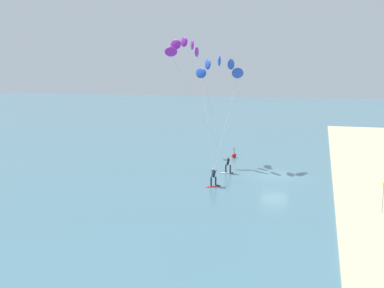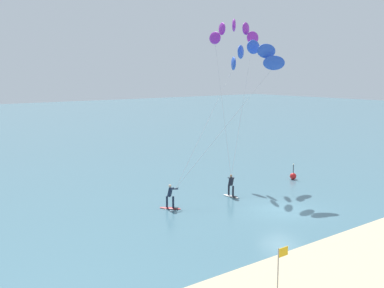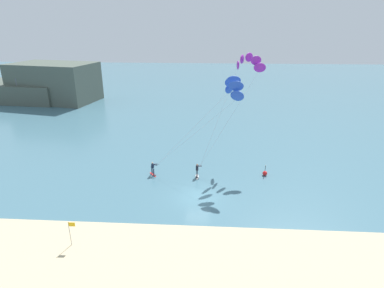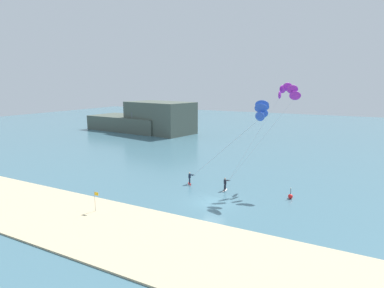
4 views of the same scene
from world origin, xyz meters
name	(u,v)px [view 1 (image 1 of 4)]	position (x,y,z in m)	size (l,w,h in m)	color
ground_plane	(275,176)	(0.00, 0.00, 0.00)	(240.00, 240.00, 0.00)	#426B7A
kitesurfer_nearshore	(186,52)	(5.40, 10.62, 12.07)	(8.13, 8.96, 13.78)	white
kitesurfer_mid_water	(219,71)	(3.24, 6.38, 10.03)	(10.96, 5.21, 11.65)	red
marker_buoy	(234,155)	(7.82, 5.50, 0.30)	(0.56, 0.56, 1.38)	red
beach_flag	(383,191)	(-9.76, -8.56, 1.70)	(0.56, 0.05, 2.20)	gray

